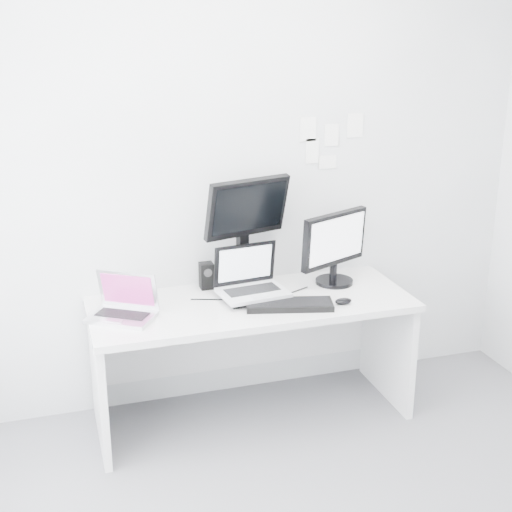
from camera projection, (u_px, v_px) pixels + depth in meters
name	position (u px, v px, depth m)	size (l,w,h in m)	color
back_wall	(234.00, 180.00, 4.10)	(3.60, 3.60, 0.00)	silver
desk	(252.00, 360.00, 4.09)	(1.80, 0.70, 0.73)	silver
macbook	(120.00, 297.00, 3.70)	(0.33, 0.25, 0.25)	silver
speaker	(207.00, 276.00, 4.14)	(0.08, 0.08, 0.15)	black
dell_laptop	(253.00, 274.00, 3.95)	(0.37, 0.29, 0.31)	silver
rear_monitor	(245.00, 233.00, 4.05)	(0.50, 0.18, 0.69)	black
samsung_monitor	(335.00, 247.00, 4.18)	(0.49, 0.22, 0.45)	black
keyboard	(289.00, 305.00, 3.88)	(0.47, 0.17, 0.03)	black
mouse	(343.00, 301.00, 3.93)	(0.10, 0.06, 0.03)	black
wall_note_0	(308.00, 129.00, 4.13)	(0.10, 0.00, 0.14)	white
wall_note_1	(332.00, 135.00, 4.19)	(0.09, 0.00, 0.13)	white
wall_note_2	(355.00, 125.00, 4.22)	(0.10, 0.00, 0.14)	white
wall_note_3	(328.00, 162.00, 4.23)	(0.11, 0.00, 0.08)	white
wall_note_4	(312.00, 151.00, 4.18)	(0.08, 0.00, 0.15)	white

